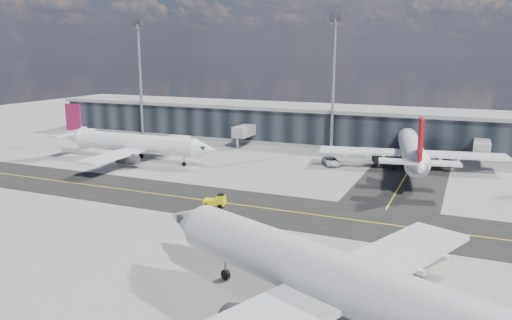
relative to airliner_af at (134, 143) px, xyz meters
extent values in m
plane|color=gray|center=(33.17, -22.05, -3.57)|extent=(300.00, 300.00, 0.00)
cube|color=black|center=(33.17, -18.05, -3.56)|extent=(180.00, 14.00, 0.02)
cube|color=black|center=(51.17, 12.95, -3.56)|extent=(14.00, 50.00, 0.02)
cube|color=yellow|center=(33.17, -18.05, -3.54)|extent=(180.00, 0.25, 0.01)
cube|color=yellow|center=(51.17, 12.95, -3.54)|extent=(0.25, 50.00, 0.01)
cube|color=black|center=(33.17, 32.95, 0.43)|extent=(150.00, 12.00, 8.00)
cube|color=gray|center=(33.17, 32.95, 4.83)|extent=(152.00, 13.00, 0.80)
cube|color=gray|center=(33.17, 32.95, -3.17)|extent=(150.00, 12.20, 0.80)
cube|color=gray|center=(13.17, 24.95, -0.07)|extent=(3.00, 10.00, 2.40)
cylinder|color=gray|center=(13.17, 19.95, -2.37)|extent=(0.60, 0.60, 2.40)
cube|color=gray|center=(63.17, 24.95, -0.07)|extent=(3.00, 10.00, 2.40)
cylinder|color=gray|center=(63.17, 19.95, -2.37)|extent=(0.60, 0.60, 2.40)
cylinder|color=gray|center=(-16.83, 25.95, 10.43)|extent=(0.70, 0.70, 28.00)
cube|color=#2D2D30|center=(-16.83, 25.95, 24.63)|extent=(2.50, 0.50, 1.40)
cylinder|color=gray|center=(33.17, 25.95, 10.43)|extent=(0.70, 0.70, 28.00)
cube|color=#2D2D30|center=(33.17, 25.95, 24.63)|extent=(2.50, 0.50, 1.40)
cylinder|color=white|center=(0.55, 0.00, 0.06)|extent=(27.29, 3.73, 3.64)
cone|color=white|center=(16.01, 0.05, 0.06)|extent=(4.56, 3.65, 3.64)
cone|color=white|center=(-15.36, -0.05, 0.61)|extent=(5.47, 3.65, 3.64)
cube|color=white|center=(1.46, 0.00, -0.85)|extent=(4.65, 30.93, 0.45)
cylinder|color=#2D2D30|center=(2.35, 5.46, -1.85)|extent=(3.83, 2.10, 2.09)
cylinder|color=#2D2D30|center=(2.39, -5.45, -1.85)|extent=(3.83, 2.10, 2.09)
cube|color=silver|center=(2.35, 5.46, -1.12)|extent=(1.82, 0.37, 0.73)
cube|color=silver|center=(2.39, -5.45, -1.12)|extent=(1.82, 0.37, 0.73)
cube|color=#711349|center=(-14.91, -0.05, 4.43)|extent=(3.82, 0.42, 5.64)
cube|color=white|center=(-15.36, -0.05, 1.15)|extent=(2.58, 10.92, 0.32)
cube|color=#2D2D30|center=(15.55, 0.05, 0.43)|extent=(1.83, 2.01, 0.64)
cylinder|color=gray|center=(11.46, 0.04, -2.48)|extent=(0.22, 0.22, 1.82)
cylinder|color=black|center=(11.46, 0.04, -3.17)|extent=(0.82, 0.32, 0.82)
cylinder|color=black|center=(-0.37, 2.73, -3.07)|extent=(1.00, 0.46, 1.00)
cylinder|color=black|center=(-0.35, -2.73, -3.07)|extent=(1.00, 0.46, 1.00)
cylinder|color=white|center=(51.32, 14.08, 0.35)|extent=(9.01, 29.70, 3.93)
cone|color=white|center=(48.40, 30.52, 0.35)|extent=(4.73, 5.52, 3.93)
cone|color=white|center=(54.31, -2.85, 0.94)|extent=(4.90, 6.49, 3.93)
cube|color=white|center=(51.14, 15.04, -0.63)|extent=(33.74, 10.66, 0.49)
cylinder|color=#2D2D30|center=(45.17, 14.98, -1.71)|extent=(2.94, 4.46, 2.26)
cylinder|color=#2D2D30|center=(56.78, 17.04, -1.71)|extent=(2.94, 4.46, 2.26)
cube|color=silver|center=(45.17, 14.98, -0.92)|extent=(0.73, 2.00, 0.79)
cube|color=silver|center=(56.78, 17.04, -0.92)|extent=(0.73, 2.00, 0.79)
cube|color=red|center=(54.23, -2.36, 5.07)|extent=(1.15, 4.14, 6.09)
cube|color=white|center=(54.31, -2.85, 1.53)|extent=(12.09, 4.76, 0.34)
cube|color=#2D2D30|center=(48.49, 30.03, 0.75)|extent=(2.47, 2.31, 0.69)
cylinder|color=gray|center=(49.26, 25.68, -2.40)|extent=(0.27, 0.27, 1.96)
cylinder|color=black|center=(49.26, 25.68, -3.13)|extent=(0.49, 0.93, 0.88)
cylinder|color=black|center=(48.59, 12.60, -3.03)|extent=(0.67, 1.15, 1.08)
cylinder|color=black|center=(54.39, 13.62, -3.03)|extent=(0.67, 1.15, 1.08)
cylinder|color=silver|center=(52.96, -45.16, 0.85)|extent=(32.34, 16.88, 4.43)
cone|color=silver|center=(35.60, -37.91, 0.85)|extent=(6.81, 6.22, 4.43)
cube|color=silver|center=(51.94, -44.74, -0.25)|extent=(19.61, 36.85, 0.55)
cylinder|color=#2D2D30|center=(53.48, -38.18, -1.47)|extent=(5.27, 4.14, 2.55)
cube|color=silver|center=(48.36, -50.44, -0.59)|extent=(2.21, 1.26, 0.89)
cube|color=silver|center=(53.48, -38.18, -0.59)|extent=(2.21, 1.26, 0.89)
cube|color=#2D2D30|center=(36.11, -38.13, 1.29)|extent=(2.98, 3.10, 0.77)
cylinder|color=gray|center=(40.71, -40.04, -2.25)|extent=(0.35, 0.35, 2.21)
cylinder|color=black|center=(40.71, -40.04, -3.08)|extent=(1.07, 0.74, 1.00)
cylinder|color=black|center=(55.26, -42.53, -2.97)|extent=(1.34, 0.98, 1.22)
cube|color=yellow|center=(29.01, -20.41, -2.82)|extent=(3.20, 1.84, 0.71)
cube|color=yellow|center=(29.91, -20.28, -2.16)|extent=(1.29, 1.46, 0.91)
cube|color=black|center=(29.91, -20.28, -1.81)|extent=(1.18, 1.40, 0.25)
cylinder|color=black|center=(29.91, -19.61, -3.22)|extent=(0.74, 0.35, 0.71)
cylinder|color=black|center=(30.10, -20.91, -3.22)|extent=(0.74, 0.35, 0.71)
cylinder|color=black|center=(27.91, -19.91, -3.22)|extent=(0.74, 0.35, 0.71)
cylinder|color=black|center=(28.11, -21.21, -3.22)|extent=(0.74, 0.35, 0.71)
imported|color=white|center=(36.97, 11.97, -2.78)|extent=(5.11, 6.23, 1.58)
camera|label=1|loc=(60.95, -79.27, 17.61)|focal=35.00mm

